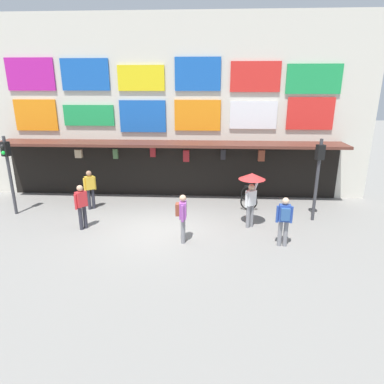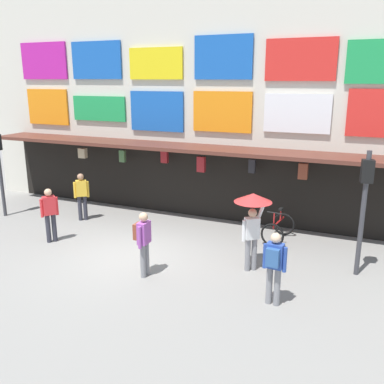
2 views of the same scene
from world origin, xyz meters
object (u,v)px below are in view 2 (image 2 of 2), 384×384
at_px(pedestrian_in_red, 82,194).
at_px(pedestrian_in_black, 50,212).
at_px(traffic_light_far, 365,194).
at_px(pedestrian_in_green, 143,239).
at_px(pedestrian_with_umbrella, 253,210).
at_px(pedestrian_in_yellow, 274,264).
at_px(bicycle_parked, 278,228).

distance_m(pedestrian_in_red, pedestrian_in_black, 2.10).
distance_m(traffic_light_far, pedestrian_in_green, 5.54).
bearing_deg(traffic_light_far, pedestrian_in_black, -171.28).
bearing_deg(pedestrian_in_red, pedestrian_with_umbrella, -13.49).
relative_size(pedestrian_in_yellow, pedestrian_in_green, 1.00).
relative_size(traffic_light_far, pedestrian_in_green, 1.90).
height_order(traffic_light_far, bicycle_parked, traffic_light_far).
bearing_deg(traffic_light_far, pedestrian_in_yellow, -125.09).
bearing_deg(pedestrian_in_black, pedestrian_in_red, 101.15).
relative_size(pedestrian_in_black, pedestrian_in_green, 1.00).
height_order(pedestrian_in_red, pedestrian_in_green, same).
xyz_separation_m(pedestrian_with_umbrella, pedestrian_in_green, (-2.39, -1.37, -0.66)).
distance_m(traffic_light_far, pedestrian_in_red, 9.19).
height_order(pedestrian_with_umbrella, pedestrian_in_green, pedestrian_with_umbrella).
height_order(traffic_light_far, pedestrian_in_red, traffic_light_far).
bearing_deg(bicycle_parked, pedestrian_with_umbrella, -95.26).
distance_m(bicycle_parked, pedestrian_in_black, 6.97).
bearing_deg(pedestrian_with_umbrella, pedestrian_in_green, -150.15).
height_order(traffic_light_far, pedestrian_in_yellow, traffic_light_far).
relative_size(pedestrian_in_black, pedestrian_in_yellow, 1.00).
distance_m(pedestrian_with_umbrella, pedestrian_in_black, 6.19).
distance_m(pedestrian_with_umbrella, pedestrian_in_yellow, 1.87).
distance_m(pedestrian_in_red, pedestrian_in_green, 5.08).
distance_m(bicycle_parked, pedestrian_in_red, 6.82).
xyz_separation_m(traffic_light_far, pedestrian_in_black, (-8.68, -1.33, -1.19)).
relative_size(traffic_light_far, pedestrian_in_red, 1.90).
distance_m(traffic_light_far, pedestrian_in_yellow, 3.08).
distance_m(traffic_light_far, pedestrian_in_black, 8.86).
xyz_separation_m(pedestrian_in_black, pedestrian_in_green, (3.73, -0.88, 0.04)).
xyz_separation_m(pedestrian_in_red, pedestrian_in_yellow, (7.45, -3.06, 0.04)).
relative_size(pedestrian_with_umbrella, pedestrian_in_black, 1.24).
height_order(bicycle_parked, pedestrian_with_umbrella, pedestrian_with_umbrella).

